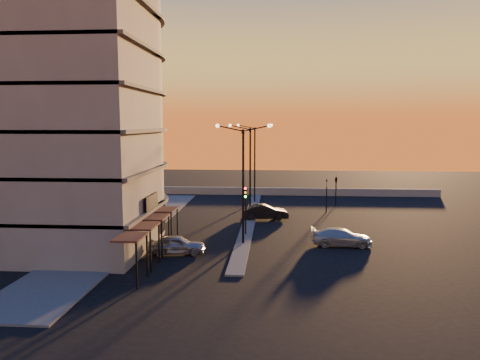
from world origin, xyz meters
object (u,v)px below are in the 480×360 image
car_sedan (265,212)px  traffic_light_main (246,202)px  car_wagon (342,237)px  streetlamp_mid (250,163)px  car_hatchback (177,245)px

car_sedan → traffic_light_main: bearing=159.7°
car_wagon → streetlamp_mid: bearing=40.5°
streetlamp_mid → car_hatchback: bearing=-109.5°
car_hatchback → car_sedan: car_sedan is taller
car_hatchback → car_wagon: size_ratio=0.88×
car_hatchback → car_wagon: (12.41, 3.32, -0.02)m
streetlamp_mid → car_hatchback: streetlamp_mid is taller
traffic_light_main → car_sedan: size_ratio=0.93×
traffic_light_main → car_sedan: 7.41m
car_hatchback → car_sedan: size_ratio=0.90×
car_wagon → car_hatchback: bearing=107.4°
streetlamp_mid → car_hatchback: (-4.67, -13.20, -4.89)m
car_hatchback → car_wagon: car_hatchback is taller
streetlamp_mid → car_sedan: (1.50, -0.20, -4.84)m
streetlamp_mid → car_hatchback: 14.83m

